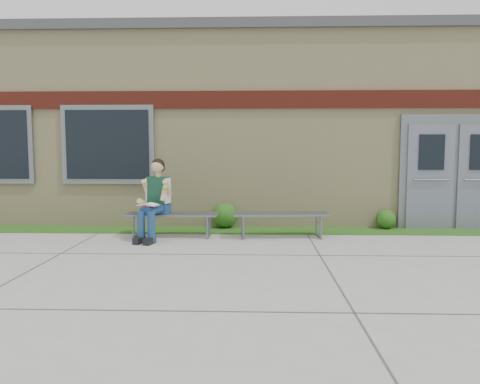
{
  "coord_description": "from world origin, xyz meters",
  "views": [
    {
      "loc": [
        0.01,
        -6.53,
        1.63
      ],
      "look_at": [
        -0.26,
        1.7,
        0.86
      ],
      "focal_mm": 35.0,
      "sensor_mm": 36.0,
      "label": 1
    }
  ],
  "objects": [
    {
      "name": "shrub_mid",
      "position": [
        -0.6,
        2.85,
        0.27
      ],
      "size": [
        0.51,
        0.51,
        0.51
      ],
      "primitive_type": "sphere",
      "color": "#1A5416",
      "rests_on": "grass_strip"
    },
    {
      "name": "bench_right",
      "position": [
        0.48,
        1.93,
        0.35
      ],
      "size": [
        1.77,
        0.61,
        0.45
      ],
      "rotation": [
        0.0,
        0.0,
        0.07
      ],
      "color": "slate",
      "rests_on": "ground"
    },
    {
      "name": "girl",
      "position": [
        -1.79,
        1.71,
        0.73
      ],
      "size": [
        0.58,
        0.96,
        1.44
      ],
      "rotation": [
        0.0,
        0.0,
        -0.25
      ],
      "color": "navy",
      "rests_on": "ground"
    },
    {
      "name": "bench_left",
      "position": [
        -1.52,
        1.93,
        0.34
      ],
      "size": [
        1.69,
        0.48,
        0.44
      ],
      "rotation": [
        0.0,
        0.0,
        -0.01
      ],
      "color": "slate",
      "rests_on": "ground"
    },
    {
      "name": "school_building",
      "position": [
        -0.0,
        5.99,
        2.1
      ],
      "size": [
        16.2,
        6.22,
        4.2
      ],
      "color": "beige",
      "rests_on": "ground"
    },
    {
      "name": "shrub_east",
      "position": [
        2.64,
        2.85,
        0.21
      ],
      "size": [
        0.38,
        0.38,
        0.38
      ],
      "primitive_type": "sphere",
      "color": "#1A5416",
      "rests_on": "grass_strip"
    },
    {
      "name": "grass_strip",
      "position": [
        0.0,
        2.6,
        0.01
      ],
      "size": [
        16.0,
        0.8,
        0.02
      ],
      "primitive_type": "cube",
      "color": "#1A5416",
      "rests_on": "ground"
    },
    {
      "name": "ground",
      "position": [
        0.0,
        0.0,
        0.0
      ],
      "size": [
        80.0,
        80.0,
        0.0
      ],
      "primitive_type": "plane",
      "color": "#9E9E99",
      "rests_on": "ground"
    }
  ]
}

